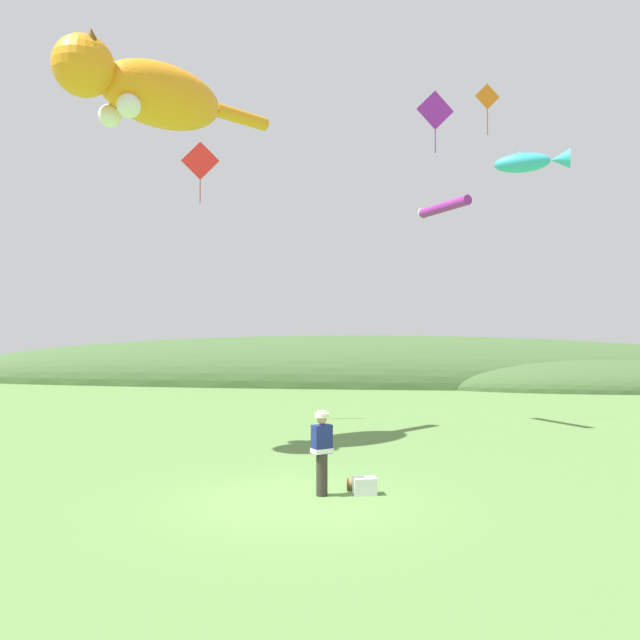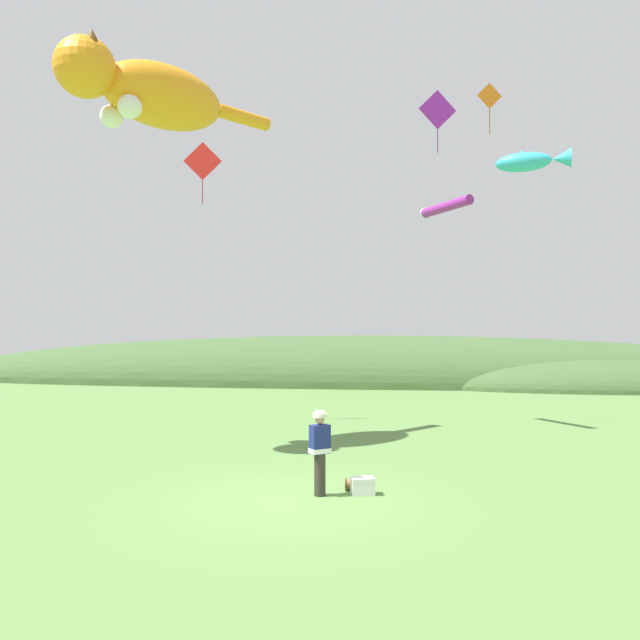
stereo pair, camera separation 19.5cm
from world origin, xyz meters
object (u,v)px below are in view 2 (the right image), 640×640
at_px(kite_diamond_red, 203,161).
at_px(kite_diamond_violet, 438,110).
at_px(kite_giant_cat, 148,93).
at_px(kite_fish_windsock, 532,161).
at_px(kite_diamond_orange, 489,97).
at_px(picnic_cooler, 363,486).
at_px(kite_tube_streamer, 446,207).
at_px(kite_spool, 349,484).
at_px(festival_attendant, 320,450).

xyz_separation_m(kite_diamond_red, kite_diamond_violet, (8.96, 1.06, 1.98)).
xyz_separation_m(kite_giant_cat, kite_diamond_violet, (9.06, 6.18, 1.29)).
height_order(kite_fish_windsock, kite_diamond_red, kite_diamond_red).
xyz_separation_m(kite_fish_windsock, kite_diamond_orange, (-0.61, 3.79, 3.34)).
distance_m(picnic_cooler, kite_tube_streamer, 12.87).
bearing_deg(kite_giant_cat, kite_tube_streamer, 29.22).
bearing_deg(kite_diamond_violet, kite_diamond_orange, -47.79).
xyz_separation_m(kite_giant_cat, kite_tube_streamer, (9.27, 5.18, -2.65)).
bearing_deg(kite_diamond_red, kite_spool, -56.48).
bearing_deg(picnic_cooler, kite_diamond_orange, 66.11).
bearing_deg(kite_tube_streamer, kite_diamond_red, -179.62).
bearing_deg(festival_attendant, kite_diamond_violet, 73.80).
bearing_deg(kite_fish_windsock, picnic_cooler, -131.32).
bearing_deg(kite_diamond_orange, kite_diamond_red, 175.79).
relative_size(kite_fish_windsock, kite_diamond_violet, 0.89).
height_order(festival_attendant, kite_giant_cat, kite_giant_cat).
relative_size(kite_giant_cat, kite_diamond_red, 2.56).
distance_m(kite_giant_cat, kite_diamond_red, 5.17).
xyz_separation_m(festival_attendant, kite_spool, (0.57, 0.50, -0.82)).
height_order(picnic_cooler, kite_diamond_orange, kite_diamond_orange).
relative_size(kite_spool, kite_diamond_violet, 0.11).
xyz_separation_m(picnic_cooler, kite_giant_cat, (-6.73, 4.70, 10.49)).
relative_size(kite_tube_streamer, kite_diamond_violet, 1.07).
xyz_separation_m(kite_spool, kite_giant_cat, (-6.41, 4.40, 10.53)).
distance_m(kite_fish_windsock, kite_diamond_orange, 5.09).
xyz_separation_m(picnic_cooler, kite_fish_windsock, (4.62, 5.26, 8.18)).
bearing_deg(kite_diamond_orange, picnic_cooler, -113.89).
xyz_separation_m(kite_spool, kite_diamond_red, (-6.31, 9.52, 9.84)).
relative_size(festival_attendant, kite_diamond_violet, 0.73).
bearing_deg(kite_diamond_red, kite_diamond_violet, 6.76).
relative_size(festival_attendant, kite_diamond_orange, 0.97).
relative_size(kite_spool, kite_giant_cat, 0.05).
bearing_deg(kite_diamond_violet, kite_giant_cat, -145.68).
bearing_deg(picnic_cooler, kite_diamond_red, 123.99).
bearing_deg(kite_diamond_red, kite_fish_windsock, -22.12).
distance_m(festival_attendant, kite_tube_streamer, 12.78).
bearing_deg(kite_diamond_violet, kite_fish_windsock, -67.89).
distance_m(kite_giant_cat, kite_diamond_violet, 11.04).
distance_m(festival_attendant, kite_spool, 1.11).
bearing_deg(kite_giant_cat, kite_diamond_orange, 22.01).
height_order(kite_fish_windsock, kite_tube_streamer, kite_fish_windsock).
distance_m(picnic_cooler, kite_diamond_red, 15.38).
height_order(kite_spool, kite_tube_streamer, kite_tube_streamer).
bearing_deg(kite_tube_streamer, kite_diamond_orange, -29.99).
xyz_separation_m(kite_spool, kite_diamond_orange, (4.32, 8.74, 11.57)).
bearing_deg(kite_spool, kite_diamond_red, 123.52).
height_order(picnic_cooler, kite_diamond_violet, kite_diamond_violet).
distance_m(picnic_cooler, kite_diamond_violet, 16.21).
distance_m(kite_giant_cat, kite_tube_streamer, 10.94).
bearing_deg(kite_tube_streamer, kite_giant_cat, -150.78).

